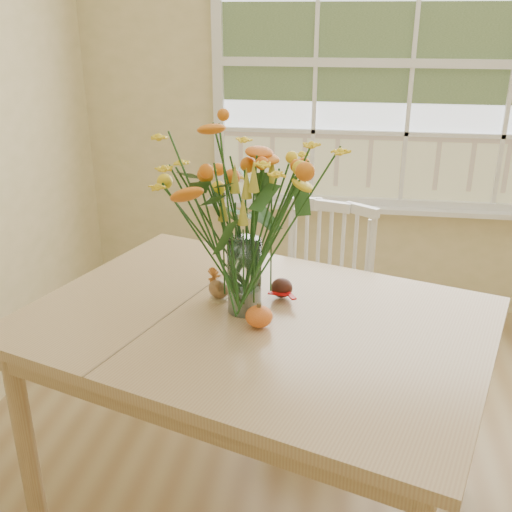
# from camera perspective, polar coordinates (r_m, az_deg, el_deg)

# --- Properties ---
(wall_back) EXTENTS (4.00, 0.02, 2.70)m
(wall_back) POSITION_cam_1_polar(r_m,az_deg,el_deg) (3.73, 14.36, 14.33)
(wall_back) COLOR #D4C687
(wall_back) RESTS_ON floor
(window) EXTENTS (2.42, 0.12, 1.74)m
(window) POSITION_cam_1_polar(r_m,az_deg,el_deg) (3.67, 14.69, 17.05)
(window) COLOR silver
(window) RESTS_ON wall_back
(dining_table) EXTENTS (1.83, 1.54, 0.84)m
(dining_table) POSITION_cam_1_polar(r_m,az_deg,el_deg) (2.13, -0.08, -8.00)
(dining_table) COLOR tan
(dining_table) RESTS_ON floor
(windsor_chair) EXTENTS (0.55, 0.54, 0.97)m
(windsor_chair) POSITION_cam_1_polar(r_m,az_deg,el_deg) (2.91, 6.28, -3.84)
(windsor_chair) COLOR white
(windsor_chair) RESTS_ON floor
(flower_vase) EXTENTS (0.56, 0.56, 0.66)m
(flower_vase) POSITION_cam_1_polar(r_m,az_deg,el_deg) (1.98, -1.17, 5.11)
(flower_vase) COLOR white
(flower_vase) RESTS_ON dining_table
(pumpkin) EXTENTS (0.09, 0.09, 0.07)m
(pumpkin) POSITION_cam_1_polar(r_m,az_deg,el_deg) (2.01, 0.29, -5.87)
(pumpkin) COLOR #D05318
(pumpkin) RESTS_ON dining_table
(turkey_figurine) EXTENTS (0.10, 0.10, 0.11)m
(turkey_figurine) POSITION_cam_1_polar(r_m,az_deg,el_deg) (2.19, -3.60, -3.17)
(turkey_figurine) COLOR #CCB78C
(turkey_figurine) RESTS_ON dining_table
(dark_gourd) EXTENTS (0.13, 0.12, 0.07)m
(dark_gourd) POSITION_cam_1_polar(r_m,az_deg,el_deg) (2.21, 2.47, -3.13)
(dark_gourd) COLOR #38160F
(dark_gourd) RESTS_ON dining_table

